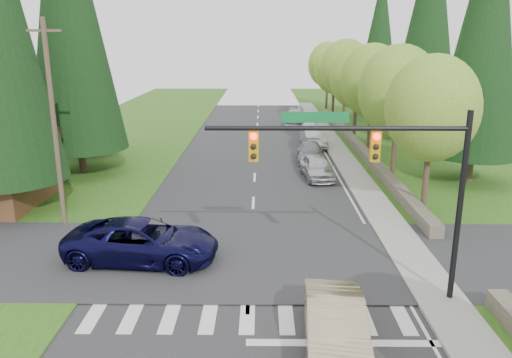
{
  "coord_description": "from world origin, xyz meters",
  "views": [
    {
      "loc": [
        0.46,
        -11.61,
        8.96
      ],
      "look_at": [
        0.21,
        10.52,
        2.8
      ],
      "focal_mm": 35.0,
      "sensor_mm": 36.0,
      "label": 1
    }
  ],
  "objects_px": {
    "sedan_champagne": "(335,328)",
    "parked_car_d": "(310,129)",
    "suv_navy": "(142,241)",
    "parked_car_c": "(313,137)",
    "parked_car_e": "(295,117)",
    "parked_car_b": "(310,152)",
    "parked_car_a": "(317,167)"
  },
  "relations": [
    {
      "from": "sedan_champagne",
      "to": "parked_car_d",
      "type": "height_order",
      "value": "sedan_champagne"
    },
    {
      "from": "suv_navy",
      "to": "parked_car_c",
      "type": "bearing_deg",
      "value": -16.83
    },
    {
      "from": "parked_car_d",
      "to": "parked_car_e",
      "type": "relative_size",
      "value": 0.84
    },
    {
      "from": "parked_car_c",
      "to": "parked_car_e",
      "type": "relative_size",
      "value": 0.93
    },
    {
      "from": "suv_navy",
      "to": "parked_car_e",
      "type": "xyz_separation_m",
      "value": [
        8.7,
        36.08,
        -0.11
      ]
    },
    {
      "from": "sedan_champagne",
      "to": "parked_car_b",
      "type": "bearing_deg",
      "value": 89.65
    },
    {
      "from": "sedan_champagne",
      "to": "suv_navy",
      "type": "bearing_deg",
      "value": 141.71
    },
    {
      "from": "parked_car_b",
      "to": "parked_car_e",
      "type": "height_order",
      "value": "parked_car_e"
    },
    {
      "from": "parked_car_c",
      "to": "parked_car_d",
      "type": "height_order",
      "value": "parked_car_c"
    },
    {
      "from": "parked_car_c",
      "to": "sedan_champagne",
      "type": "bearing_deg",
      "value": -99.15
    },
    {
      "from": "suv_navy",
      "to": "parked_car_b",
      "type": "bearing_deg",
      "value": -20.47
    },
    {
      "from": "parked_car_b",
      "to": "parked_car_e",
      "type": "bearing_deg",
      "value": 93.94
    },
    {
      "from": "parked_car_d",
      "to": "parked_car_c",
      "type": "bearing_deg",
      "value": -86.16
    },
    {
      "from": "suv_navy",
      "to": "parked_car_e",
      "type": "height_order",
      "value": "suv_navy"
    },
    {
      "from": "sedan_champagne",
      "to": "suv_navy",
      "type": "distance_m",
      "value": 9.56
    },
    {
      "from": "parked_car_b",
      "to": "suv_navy",
      "type": "bearing_deg",
      "value": -111.64
    },
    {
      "from": "suv_navy",
      "to": "parked_car_e",
      "type": "distance_m",
      "value": 37.11
    },
    {
      "from": "parked_car_d",
      "to": "parked_car_b",
      "type": "bearing_deg",
      "value": -89.89
    },
    {
      "from": "parked_car_a",
      "to": "parked_car_d",
      "type": "bearing_deg",
      "value": 80.74
    },
    {
      "from": "parked_car_c",
      "to": "parked_car_b",
      "type": "bearing_deg",
      "value": -103.04
    },
    {
      "from": "parked_car_c",
      "to": "parked_car_d",
      "type": "relative_size",
      "value": 1.11
    },
    {
      "from": "sedan_champagne",
      "to": "parked_car_a",
      "type": "relative_size",
      "value": 1.09
    },
    {
      "from": "parked_car_a",
      "to": "parked_car_c",
      "type": "height_order",
      "value": "parked_car_c"
    },
    {
      "from": "parked_car_b",
      "to": "parked_car_d",
      "type": "relative_size",
      "value": 1.07
    },
    {
      "from": "suv_navy",
      "to": "parked_car_a",
      "type": "xyz_separation_m",
      "value": [
        8.7,
        13.15,
        -0.11
      ]
    },
    {
      "from": "suv_navy",
      "to": "sedan_champagne",
      "type": "bearing_deg",
      "value": -126.44
    },
    {
      "from": "sedan_champagne",
      "to": "parked_car_a",
      "type": "bearing_deg",
      "value": 88.72
    },
    {
      "from": "parked_car_d",
      "to": "parked_car_e",
      "type": "distance_m",
      "value": 7.8
    },
    {
      "from": "parked_car_a",
      "to": "suv_navy",
      "type": "bearing_deg",
      "value": -129.34
    },
    {
      "from": "parked_car_e",
      "to": "parked_car_b",
      "type": "bearing_deg",
      "value": -84.12
    },
    {
      "from": "sedan_champagne",
      "to": "parked_car_c",
      "type": "height_order",
      "value": "sedan_champagne"
    },
    {
      "from": "parked_car_a",
      "to": "parked_car_e",
      "type": "xyz_separation_m",
      "value": [
        0.0,
        22.93,
        -0.01
      ]
    }
  ]
}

